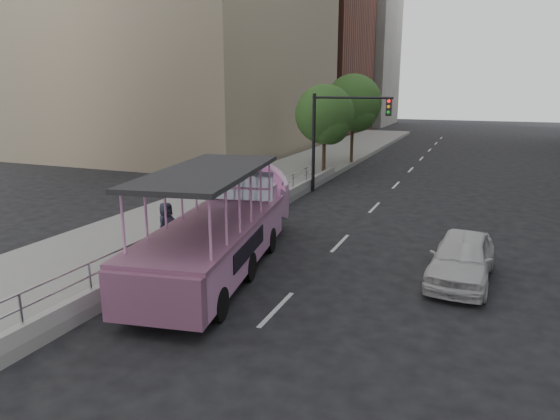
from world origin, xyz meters
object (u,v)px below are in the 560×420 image
(car, at_px, (462,258))
(pedestrian_far, at_px, (166,226))
(parking_sign, at_px, (228,194))
(duck_boat, at_px, (225,228))
(street_tree_near, at_px, (326,117))
(street_tree_far, at_px, (354,105))
(traffic_signal, at_px, (336,127))

(car, distance_m, pedestrian_far, 9.21)
(pedestrian_far, bearing_deg, parking_sign, -20.94)
(duck_boat, distance_m, street_tree_near, 15.79)
(car, height_order, pedestrian_far, pedestrian_far)
(duck_boat, height_order, street_tree_far, street_tree_far)
(pedestrian_far, distance_m, parking_sign, 2.91)
(street_tree_near, bearing_deg, traffic_signal, -65.02)
(street_tree_far, bearing_deg, traffic_signal, -81.57)
(duck_boat, xyz_separation_m, car, (6.98, 1.40, -0.51))
(parking_sign, bearing_deg, car, -8.13)
(traffic_signal, bearing_deg, street_tree_near, 114.98)
(duck_boat, bearing_deg, traffic_signal, 89.72)
(traffic_signal, relative_size, street_tree_far, 0.81)
(street_tree_near, relative_size, street_tree_far, 0.89)
(traffic_signal, height_order, street_tree_far, street_tree_far)
(street_tree_far, bearing_deg, car, -67.51)
(parking_sign, xyz_separation_m, street_tree_near, (-0.30, 12.93, 2.11))
(street_tree_near, bearing_deg, pedestrian_far, -92.00)
(car, relative_size, street_tree_far, 0.64)
(street_tree_near, bearing_deg, car, -58.85)
(parking_sign, distance_m, traffic_signal, 9.75)
(car, xyz_separation_m, pedestrian_far, (-9.07, -1.55, 0.39))
(duck_boat, relative_size, car, 2.44)
(duck_boat, bearing_deg, car, 11.33)
(pedestrian_far, relative_size, traffic_signal, 0.31)
(pedestrian_far, distance_m, traffic_signal, 12.64)
(street_tree_near, xyz_separation_m, street_tree_far, (0.20, 6.00, 0.49))
(parking_sign, relative_size, street_tree_far, 0.42)
(car, bearing_deg, parking_sign, 175.40)
(pedestrian_far, height_order, street_tree_far, street_tree_far)
(car, bearing_deg, duck_boat, -165.14)
(pedestrian_far, relative_size, street_tree_far, 0.25)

